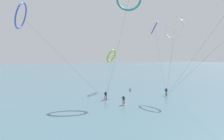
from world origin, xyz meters
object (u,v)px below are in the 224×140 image
Objects in this scene: kite_ivory at (175,29)px; kite_violet at (154,28)px; kite_cobalt at (21,16)px; surfer_coral at (124,101)px; surfer_magenta at (106,96)px; kite_lime at (111,56)px; surfer_amber at (166,92)px.

kite_violet is at bearing 140.36° from kite_ivory.
kite_cobalt is at bearing -123.46° from kite_ivory.
surfer_coral is at bearing -14.87° from kite_violet.
surfer_magenta is at bearing 81.68° from kite_cobalt.
surfer_coral is 0.09× the size of kite_violet.
kite_cobalt is at bearing -45.93° from kite_violet.
kite_ivory is at bearing 76.54° from surfer_coral.
surfer_magenta and surfer_coral have the same top height.
surfer_coral is at bearing 36.76° from kite_lime.
surfer_magenta is at bearing -115.15° from kite_ivory.
kite_ivory is at bearing 140.47° from surfer_amber.
surfer_coral is at bearing 70.32° from kite_cobalt.
surfer_magenta is 0.14× the size of kite_lime.
kite_lime is (5.14, 9.91, 7.72)m from surfer_magenta.
kite_violet is 37.73m from kite_cobalt.
kite_violet is at bearing 109.42° from surfer_coral.
surfer_coral is 33.26m from kite_violet.
kite_lime is (3.60, 14.78, 7.72)m from surfer_coral.
surfer_magenta is 22.21m from kite_cobalt.
surfer_coral is at bearing -94.96° from kite_ivory.
kite_lime is 21.62m from kite_cobalt.
kite_violet is (20.14, 20.88, 16.26)m from surfer_coral.
kite_ivory is (13.11, 3.06, 13.40)m from surfer_coral.
kite_cobalt is (-14.76, 6.26, 15.36)m from surfer_magenta.
kite_lime is at bearing 139.72° from surfer_coral.
kite_lime reaches higher than surfer_magenta.
surfer_magenta is 0.09× the size of kite_cobalt.
surfer_amber and surfer_magenta have the same top height.
surfer_coral is 0.10× the size of kite_ivory.
kite_lime is 0.63× the size of kite_cobalt.
kite_lime reaches higher than surfer_amber.
kite_violet is (8.14, 16.95, 16.26)m from surfer_amber.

